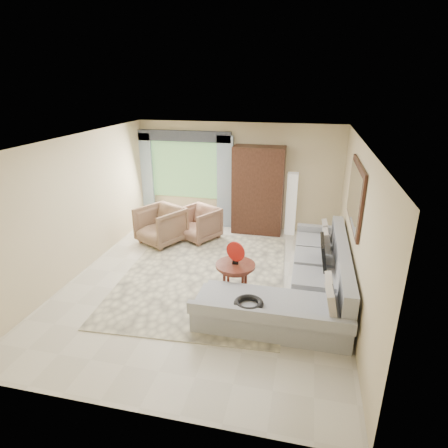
% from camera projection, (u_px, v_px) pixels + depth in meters
% --- Properties ---
extents(ground, '(6.00, 6.00, 0.00)m').
position_uv_depth(ground, '(207.00, 282.00, 6.95)').
color(ground, silver).
rests_on(ground, ground).
extents(area_rug, '(3.23, 4.17, 0.02)m').
position_uv_depth(area_rug, '(204.00, 274.00, 7.20)').
color(area_rug, beige).
rests_on(area_rug, ground).
extents(sectional_sofa, '(2.30, 3.46, 0.90)m').
position_uv_depth(sectional_sofa, '(305.00, 284.00, 6.32)').
color(sectional_sofa, '#A8A9B1').
rests_on(sectional_sofa, ground).
extents(tv_screen, '(0.14, 0.74, 0.48)m').
position_uv_depth(tv_screen, '(324.00, 253.00, 6.47)').
color(tv_screen, black).
rests_on(tv_screen, sectional_sofa).
extents(garden_hose, '(0.43, 0.43, 0.09)m').
position_uv_depth(garden_hose, '(249.00, 304.00, 5.30)').
color(garden_hose, black).
rests_on(garden_hose, sectional_sofa).
extents(coffee_table, '(0.66, 0.66, 0.66)m').
position_uv_depth(coffee_table, '(235.00, 281.00, 6.30)').
color(coffee_table, '#481813').
rests_on(coffee_table, ground).
extents(red_disc, '(0.33, 0.14, 0.34)m').
position_uv_depth(red_disc, '(236.00, 251.00, 6.11)').
color(red_disc, '#B01811').
rests_on(red_disc, coffee_table).
extents(armchair_left, '(1.24, 1.25, 0.85)m').
position_uv_depth(armchair_left, '(161.00, 225.00, 8.51)').
color(armchair_left, brown).
rests_on(armchair_left, ground).
extents(armchair_right, '(1.13, 1.14, 0.77)m').
position_uv_depth(armchair_right, '(198.00, 224.00, 8.73)').
color(armchair_right, '#8A614B').
rests_on(armchair_right, ground).
extents(potted_plant, '(0.48, 0.43, 0.50)m').
position_uv_depth(potted_plant, '(151.00, 212.00, 9.89)').
color(potted_plant, '#999999').
rests_on(potted_plant, ground).
extents(armoire, '(1.20, 0.55, 2.10)m').
position_uv_depth(armoire, '(258.00, 190.00, 8.94)').
color(armoire, black).
rests_on(armoire, ground).
extents(floor_lamp, '(0.24, 0.24, 1.50)m').
position_uv_depth(floor_lamp, '(291.00, 204.00, 8.93)').
color(floor_lamp, silver).
rests_on(floor_lamp, ground).
extents(window, '(1.80, 0.04, 1.40)m').
position_uv_depth(window, '(185.00, 170.00, 9.43)').
color(window, '#669E59').
rests_on(window, wall_back).
extents(curtain_left, '(0.40, 0.08, 2.30)m').
position_uv_depth(curtain_left, '(146.00, 178.00, 9.66)').
color(curtain_left, '#9EB7CC').
rests_on(curtain_left, ground).
extents(curtain_right, '(0.40, 0.08, 2.30)m').
position_uv_depth(curtain_right, '(225.00, 183.00, 9.22)').
color(curtain_right, '#9EB7CC').
rests_on(curtain_right, ground).
extents(valance, '(2.40, 0.12, 0.26)m').
position_uv_depth(valance, '(183.00, 136.00, 9.06)').
color(valance, '#1E232D').
rests_on(valance, wall_back).
extents(wall_mirror, '(0.05, 1.70, 1.05)m').
position_uv_depth(wall_mirror, '(355.00, 195.00, 6.13)').
color(wall_mirror, black).
rests_on(wall_mirror, wall_right).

